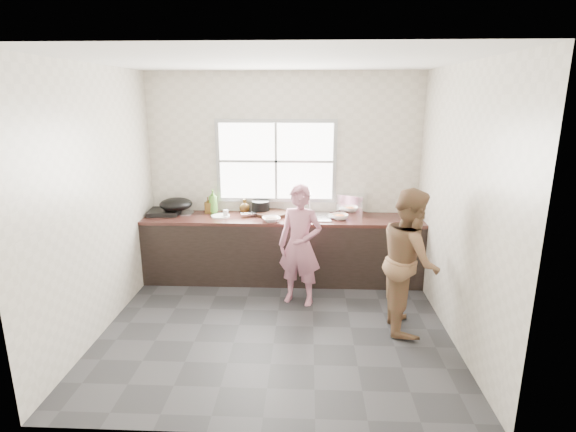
{
  "coord_description": "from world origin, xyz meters",
  "views": [
    {
      "loc": [
        0.32,
        -4.34,
        2.39
      ],
      "look_at": [
        0.1,
        0.65,
        1.05
      ],
      "focal_mm": 28.0,
      "sensor_mm": 36.0,
      "label": 1
    }
  ],
  "objects_px": {
    "bowl_held": "(334,216)",
    "bottle_brown_tall": "(208,206)",
    "person_side": "(410,260)",
    "pot_lid_left": "(184,213)",
    "bowl_mince": "(271,219)",
    "bottle_green": "(213,201)",
    "woman": "(300,249)",
    "plate_food": "(221,216)",
    "bottle_brown_short": "(245,206)",
    "wok": "(176,204)",
    "dish_rack": "(352,204)",
    "pot_lid_right": "(220,215)",
    "black_pot": "(261,207)",
    "bowl_crabs": "(340,217)",
    "cutting_board": "(272,214)",
    "burner": "(164,212)",
    "glass_jar": "(226,214)"
  },
  "relations": [
    {
      "from": "pot_lid_right",
      "to": "pot_lid_left",
      "type": "bearing_deg",
      "value": 168.19
    },
    {
      "from": "glass_jar",
      "to": "burner",
      "type": "relative_size",
      "value": 0.25
    },
    {
      "from": "cutting_board",
      "to": "bowl_held",
      "type": "distance_m",
      "value": 0.83
    },
    {
      "from": "bottle_green",
      "to": "pot_lid_left",
      "type": "xyz_separation_m",
      "value": [
        -0.4,
        -0.03,
        -0.16
      ]
    },
    {
      "from": "glass_jar",
      "to": "burner",
      "type": "distance_m",
      "value": 0.86
    },
    {
      "from": "bottle_brown_short",
      "to": "wok",
      "type": "distance_m",
      "value": 0.91
    },
    {
      "from": "burner",
      "to": "pot_lid_left",
      "type": "xyz_separation_m",
      "value": [
        0.25,
        0.06,
        -0.02
      ]
    },
    {
      "from": "black_pot",
      "to": "plate_food",
      "type": "xyz_separation_m",
      "value": [
        -0.51,
        -0.21,
        -0.07
      ]
    },
    {
      "from": "cutting_board",
      "to": "glass_jar",
      "type": "bearing_deg",
      "value": -167.61
    },
    {
      "from": "person_side",
      "to": "pot_lid_left",
      "type": "relative_size",
      "value": 5.43
    },
    {
      "from": "bowl_mince",
      "to": "pot_lid_left",
      "type": "distance_m",
      "value": 1.27
    },
    {
      "from": "wok",
      "to": "dish_rack",
      "type": "height_order",
      "value": "dish_rack"
    },
    {
      "from": "glass_jar",
      "to": "bowl_crabs",
      "type": "bearing_deg",
      "value": -1.58
    },
    {
      "from": "bowl_mince",
      "to": "plate_food",
      "type": "height_order",
      "value": "bowl_mince"
    },
    {
      "from": "bottle_brown_short",
      "to": "pot_lid_left",
      "type": "distance_m",
      "value": 0.82
    },
    {
      "from": "plate_food",
      "to": "person_side",
      "type": "bearing_deg",
      "value": -28.94
    },
    {
      "from": "black_pot",
      "to": "burner",
      "type": "height_order",
      "value": "black_pot"
    },
    {
      "from": "person_side",
      "to": "dish_rack",
      "type": "height_order",
      "value": "person_side"
    },
    {
      "from": "woman",
      "to": "plate_food",
      "type": "height_order",
      "value": "woman"
    },
    {
      "from": "cutting_board",
      "to": "dish_rack",
      "type": "relative_size",
      "value": 1.2
    },
    {
      "from": "bowl_held",
      "to": "pot_lid_right",
      "type": "height_order",
      "value": "bowl_held"
    },
    {
      "from": "glass_jar",
      "to": "dish_rack",
      "type": "height_order",
      "value": "dish_rack"
    },
    {
      "from": "black_pot",
      "to": "pot_lid_left",
      "type": "distance_m",
      "value": 1.04
    },
    {
      "from": "person_side",
      "to": "bottle_brown_short",
      "type": "xyz_separation_m",
      "value": [
        -1.91,
        1.46,
        0.19
      ]
    },
    {
      "from": "woman",
      "to": "bowl_held",
      "type": "bearing_deg",
      "value": 74.83
    },
    {
      "from": "bowl_held",
      "to": "bottle_brown_tall",
      "type": "bearing_deg",
      "value": 173.34
    },
    {
      "from": "plate_food",
      "to": "bottle_brown_short",
      "type": "bearing_deg",
      "value": 41.4
    },
    {
      "from": "bowl_mince",
      "to": "bottle_green",
      "type": "relative_size",
      "value": 0.69
    },
    {
      "from": "bowl_mince",
      "to": "wok",
      "type": "bearing_deg",
      "value": 167.41
    },
    {
      "from": "pot_lid_right",
      "to": "cutting_board",
      "type": "bearing_deg",
      "value": 4.82
    },
    {
      "from": "dish_rack",
      "to": "pot_lid_right",
      "type": "relative_size",
      "value": 1.39
    },
    {
      "from": "bowl_crabs",
      "to": "burner",
      "type": "height_order",
      "value": "burner"
    },
    {
      "from": "wok",
      "to": "bowl_held",
      "type": "bearing_deg",
      "value": -2.93
    },
    {
      "from": "bowl_mince",
      "to": "wok",
      "type": "height_order",
      "value": "wok"
    },
    {
      "from": "bottle_brown_tall",
      "to": "cutting_board",
      "type": "bearing_deg",
      "value": -4.3
    },
    {
      "from": "black_pot",
      "to": "plate_food",
      "type": "bearing_deg",
      "value": -157.89
    },
    {
      "from": "dish_rack",
      "to": "pot_lid_left",
      "type": "distance_m",
      "value": 2.27
    },
    {
      "from": "burner",
      "to": "dish_rack",
      "type": "xyz_separation_m",
      "value": [
        2.51,
        0.14,
        0.1
      ]
    },
    {
      "from": "woman",
      "to": "black_pot",
      "type": "xyz_separation_m",
      "value": [
        -0.55,
        0.88,
        0.28
      ]
    },
    {
      "from": "bowl_held",
      "to": "black_pot",
      "type": "xyz_separation_m",
      "value": [
        -0.97,
        0.22,
        0.05
      ]
    },
    {
      "from": "bowl_mince",
      "to": "bowl_crabs",
      "type": "xyz_separation_m",
      "value": [
        0.87,
        0.14,
        -0.0
      ]
    },
    {
      "from": "bowl_crabs",
      "to": "black_pot",
      "type": "xyz_separation_m",
      "value": [
        -1.04,
        0.26,
        0.06
      ]
    },
    {
      "from": "person_side",
      "to": "bowl_held",
      "type": "bearing_deg",
      "value": 31.96
    },
    {
      "from": "bowl_crabs",
      "to": "pot_lid_right",
      "type": "bearing_deg",
      "value": 175.9
    },
    {
      "from": "black_pot",
      "to": "pot_lid_left",
      "type": "relative_size",
      "value": 0.85
    },
    {
      "from": "pot_lid_left",
      "to": "pot_lid_right",
      "type": "height_order",
      "value": "same"
    },
    {
      "from": "person_side",
      "to": "pot_lid_right",
      "type": "bearing_deg",
      "value": 61.41
    },
    {
      "from": "cutting_board",
      "to": "bowl_crabs",
      "type": "xyz_separation_m",
      "value": [
        0.89,
        -0.17,
        0.01
      ]
    },
    {
      "from": "woman",
      "to": "cutting_board",
      "type": "height_order",
      "value": "woman"
    },
    {
      "from": "bottle_brown_short",
      "to": "pot_lid_left",
      "type": "xyz_separation_m",
      "value": [
        -0.82,
        -0.08,
        -0.08
      ]
    }
  ]
}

